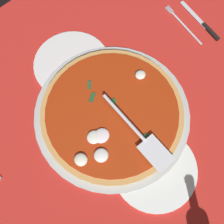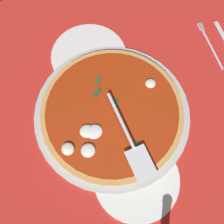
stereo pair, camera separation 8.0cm
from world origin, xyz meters
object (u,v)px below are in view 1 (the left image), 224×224
(dinner_plate_left, at_px, (155,169))
(place_setting_near, at_px, (193,25))
(dinner_plate_right, at_px, (72,64))
(pizza_server, at_px, (139,134))
(pizza, at_px, (112,113))

(dinner_plate_left, xyz_separation_m, place_setting_near, (0.25, -0.44, -0.00))
(dinner_plate_left, relative_size, dinner_plate_right, 0.97)
(dinner_plate_left, height_order, place_setting_near, place_setting_near)
(pizza_server, height_order, place_setting_near, pizza_server)
(dinner_plate_left, height_order, pizza, pizza)
(pizza, bearing_deg, place_setting_near, -83.28)
(pizza_server, bearing_deg, place_setting_near, 113.11)
(dinner_plate_right, bearing_deg, dinner_plate_left, 173.72)
(pizza, relative_size, place_setting_near, 1.97)
(dinner_plate_right, bearing_deg, pizza_server, 176.84)
(dinner_plate_right, xyz_separation_m, place_setting_near, (-0.16, -0.40, -0.00))
(dinner_plate_right, height_order, pizza_server, pizza_server)
(pizza, distance_m, pizza_server, 0.11)
(dinner_plate_right, bearing_deg, pizza, 173.73)
(dinner_plate_right, bearing_deg, place_setting_near, -112.24)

